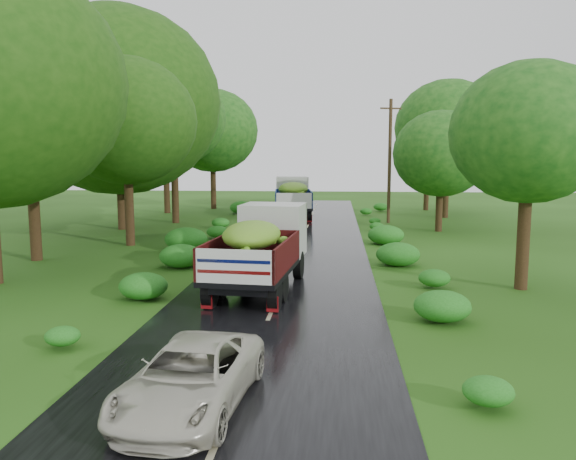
# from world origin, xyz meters

# --- Properties ---
(ground) EXTENTS (120.00, 120.00, 0.00)m
(ground) POSITION_xyz_m (0.00, 0.00, 0.00)
(ground) COLOR #20430E
(ground) RESTS_ON ground
(road) EXTENTS (6.50, 80.00, 0.02)m
(road) POSITION_xyz_m (0.00, 5.00, 0.01)
(road) COLOR black
(road) RESTS_ON ground
(road_lines) EXTENTS (0.12, 69.60, 0.00)m
(road_lines) POSITION_xyz_m (0.00, 6.00, 0.02)
(road_lines) COLOR #BFB78C
(road_lines) RESTS_ON road
(truck_near) EXTENTS (2.85, 6.66, 2.73)m
(truck_near) POSITION_xyz_m (-0.66, 7.00, 1.54)
(truck_near) COLOR black
(truck_near) RESTS_ON ground
(truck_far) EXTENTS (3.13, 7.16, 2.92)m
(truck_far) POSITION_xyz_m (-1.33, 28.96, 1.65)
(truck_far) COLOR black
(truck_far) RESTS_ON ground
(car) EXTENTS (2.27, 4.27, 1.14)m
(car) POSITION_xyz_m (-0.70, -2.22, 0.59)
(car) COLOR beige
(car) RESTS_ON road
(utility_pole) EXTENTS (1.42, 0.46, 8.20)m
(utility_pole) POSITION_xyz_m (5.34, 26.44, 4.22)
(utility_pole) COLOR #382616
(utility_pole) RESTS_ON ground
(trees_left) EXTENTS (7.14, 32.72, 9.96)m
(trees_left) POSITION_xyz_m (-10.23, 20.78, 6.96)
(trees_left) COLOR black
(trees_left) RESTS_ON ground
(trees_right) EXTENTS (5.45, 31.23, 8.26)m
(trees_right) POSITION_xyz_m (8.89, 24.40, 5.47)
(trees_right) COLOR black
(trees_right) RESTS_ON ground
(shrubs) EXTENTS (11.90, 44.00, 0.70)m
(shrubs) POSITION_xyz_m (0.00, 14.00, 0.35)
(shrubs) COLOR #1F6C19
(shrubs) RESTS_ON ground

